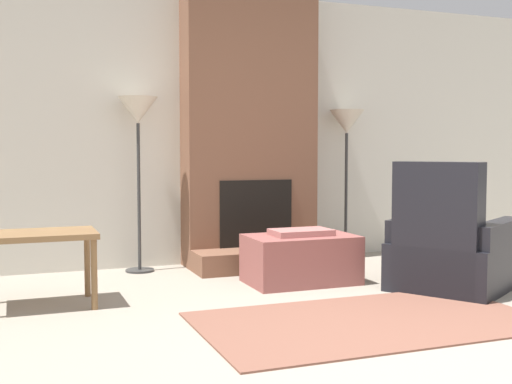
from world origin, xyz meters
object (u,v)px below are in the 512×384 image
object	(u,v)px
ottoman	(301,258)
side_table	(37,242)
floor_lamp_left	(138,120)
floor_lamp_right	(347,129)
armchair	(452,254)

from	to	relation	value
ottoman	side_table	bearing A→B (deg)	-177.77
floor_lamp_left	floor_lamp_right	xyz separation A→B (m)	(2.10, 0.00, -0.06)
armchair	floor_lamp_left	xyz separation A→B (m)	(-2.17, 1.60, 1.08)
armchair	floor_lamp_right	xyz separation A→B (m)	(-0.07, 1.60, 1.02)
side_table	floor_lamp_left	bearing A→B (deg)	49.44
side_table	floor_lamp_right	world-z (taller)	floor_lamp_right
side_table	floor_lamp_right	distance (m)	3.30
ottoman	floor_lamp_right	distance (m)	1.75
side_table	floor_lamp_left	world-z (taller)	floor_lamp_left
floor_lamp_left	armchair	bearing A→B (deg)	-36.45
ottoman	side_table	world-z (taller)	side_table
floor_lamp_left	floor_lamp_right	size ratio (longest dim) A/B	1.05
armchair	floor_lamp_right	world-z (taller)	floor_lamp_right
ottoman	floor_lamp_left	size ratio (longest dim) A/B	0.56
ottoman	armchair	world-z (taller)	armchair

